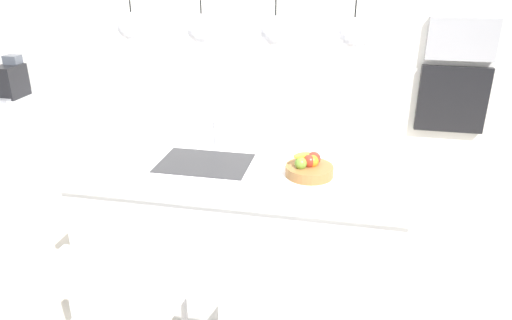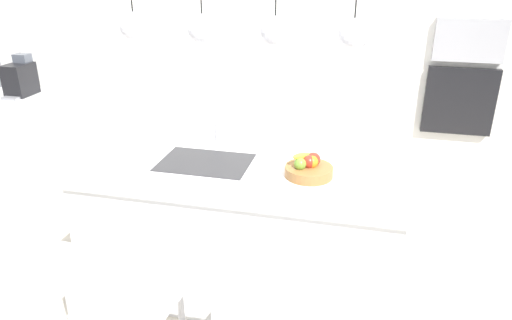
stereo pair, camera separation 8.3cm
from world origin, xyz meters
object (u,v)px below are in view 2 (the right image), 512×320
(microwave, at_px, (470,40))
(chair_near, at_px, (122,302))
(oven, at_px, (459,101))
(coffee_machine, at_px, (20,78))
(fruit_bowl, at_px, (309,168))

(microwave, bearing_deg, chair_near, -126.52)
(oven, bearing_deg, coffee_machine, -175.75)
(chair_near, bearing_deg, fruit_bowl, 47.12)
(microwave, height_order, oven, microwave)
(microwave, relative_size, oven, 0.96)
(fruit_bowl, bearing_deg, chair_near, -132.88)
(oven, bearing_deg, fruit_bowl, -122.69)
(coffee_machine, bearing_deg, fruit_bowl, -24.12)
(chair_near, bearing_deg, microwave, 53.48)
(fruit_bowl, height_order, chair_near, fruit_bowl)
(microwave, bearing_deg, coffee_machine, -175.75)
(fruit_bowl, height_order, microwave, microwave)
(fruit_bowl, bearing_deg, coffee_machine, 155.88)
(fruit_bowl, distance_m, oven, 1.93)
(coffee_machine, distance_m, microwave, 4.04)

